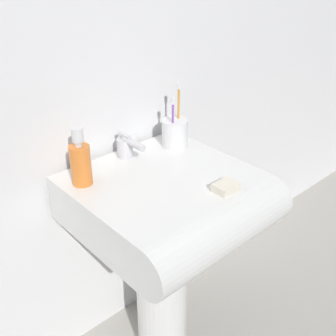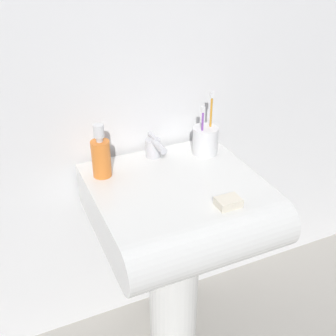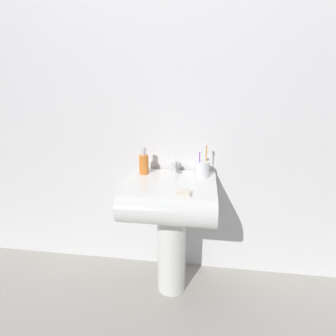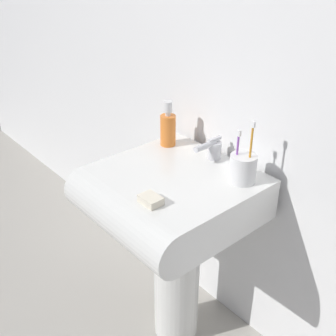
% 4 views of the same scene
% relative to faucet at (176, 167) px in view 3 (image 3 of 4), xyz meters
% --- Properties ---
extents(ground_plane, '(6.00, 6.00, 0.00)m').
position_rel_faucet_xyz_m(ground_plane, '(-0.00, -0.16, -0.78)').
color(ground_plane, '#ADA89E').
rests_on(ground_plane, ground).
extents(wall_back, '(5.00, 0.05, 2.40)m').
position_rel_faucet_xyz_m(wall_back, '(-0.00, 0.11, 0.42)').
color(wall_back, white).
rests_on(wall_back, ground).
extents(sink_pedestal, '(0.18, 0.18, 0.60)m').
position_rel_faucet_xyz_m(sink_pedestal, '(-0.00, -0.16, -0.48)').
color(sink_pedestal, white).
rests_on(sink_pedestal, ground).
extents(sink_basin, '(0.51, 0.52, 0.15)m').
position_rel_faucet_xyz_m(sink_basin, '(-0.00, -0.22, -0.11)').
color(sink_basin, white).
rests_on(sink_basin, sink_pedestal).
extents(faucet, '(0.05, 0.12, 0.08)m').
position_rel_faucet_xyz_m(faucet, '(0.00, 0.00, 0.00)').
color(faucet, silver).
rests_on(faucet, sink_basin).
extents(toothbrush_cup, '(0.09, 0.09, 0.21)m').
position_rel_faucet_xyz_m(toothbrush_cup, '(0.17, -0.04, 0.01)').
color(toothbrush_cup, white).
rests_on(toothbrush_cup, sink_basin).
extents(soap_bottle, '(0.06, 0.06, 0.17)m').
position_rel_faucet_xyz_m(soap_bottle, '(-0.20, -0.04, 0.03)').
color(soap_bottle, orange).
rests_on(soap_bottle, sink_basin).
extents(bar_soap, '(0.07, 0.05, 0.02)m').
position_rel_faucet_xyz_m(bar_soap, '(0.08, -0.34, -0.03)').
color(bar_soap, silver).
rests_on(bar_soap, sink_basin).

